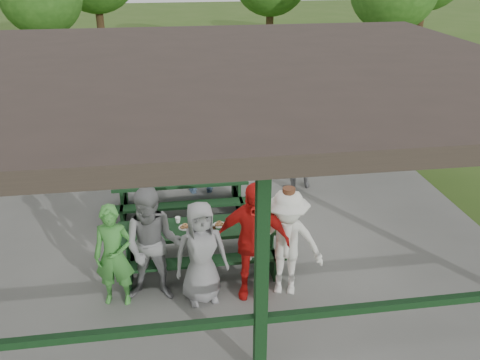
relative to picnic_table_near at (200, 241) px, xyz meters
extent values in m
plane|color=#34541A|center=(0.55, 1.20, -0.58)|extent=(90.00, 90.00, 0.00)
cube|color=slate|center=(0.55, 1.20, -0.53)|extent=(10.00, 8.00, 0.10)
cube|color=black|center=(0.55, -2.60, 1.02)|extent=(0.15, 0.15, 3.00)
cube|color=black|center=(-4.25, 5.00, 1.02)|extent=(0.15, 0.15, 3.00)
cube|color=black|center=(0.55, 5.00, 1.02)|extent=(0.15, 0.15, 3.00)
cube|color=black|center=(5.35, 5.00, 1.02)|extent=(0.15, 0.15, 3.00)
cube|color=black|center=(-1.85, -2.60, 0.42)|extent=(4.65, 0.10, 0.10)
cube|color=black|center=(2.95, -2.60, 0.42)|extent=(4.65, 0.10, 0.10)
cube|color=black|center=(-1.85, 5.00, 0.42)|extent=(4.65, 0.10, 0.10)
cube|color=black|center=(2.95, 5.00, 0.42)|extent=(4.65, 0.10, 0.10)
cube|color=black|center=(0.55, -2.60, 2.42)|extent=(9.80, 0.15, 0.20)
cube|color=black|center=(0.55, 5.00, 2.42)|extent=(9.80, 0.15, 0.20)
cube|color=#322924|center=(0.55, 1.20, 2.64)|extent=(10.60, 8.60, 0.24)
cube|color=black|center=(0.00, 0.00, 0.24)|extent=(2.71, 0.75, 0.06)
cube|color=black|center=(0.00, -0.56, -0.05)|extent=(2.71, 0.28, 0.05)
cube|color=black|center=(0.00, 0.55, -0.05)|extent=(2.71, 0.28, 0.05)
cube|color=black|center=(-1.18, 0.00, -0.10)|extent=(0.06, 0.70, 0.75)
cube|color=black|center=(1.18, 0.00, -0.10)|extent=(0.06, 0.70, 0.75)
cube|color=black|center=(-1.18, 0.00, -0.25)|extent=(0.06, 1.39, 0.45)
cube|color=black|center=(1.18, 0.00, -0.25)|extent=(0.06, 1.39, 0.45)
cube|color=black|center=(-0.23, 2.00, 0.24)|extent=(2.69, 0.75, 0.06)
cube|color=black|center=(-0.23, 1.44, -0.05)|extent=(2.69, 0.28, 0.05)
cube|color=black|center=(-0.23, 2.55, -0.05)|extent=(2.69, 0.28, 0.05)
cube|color=black|center=(-1.40, 2.00, -0.10)|extent=(0.06, 0.70, 0.75)
cube|color=black|center=(0.93, 2.00, -0.10)|extent=(0.06, 0.70, 0.75)
cube|color=black|center=(-1.40, 2.00, -0.25)|extent=(0.06, 1.39, 0.45)
cube|color=black|center=(0.93, 2.00, -0.25)|extent=(0.06, 1.39, 0.45)
cylinder|color=white|center=(-0.99, 0.00, 0.28)|extent=(0.22, 0.22, 0.01)
torus|color=olive|center=(-1.03, -0.02, 0.30)|extent=(0.10, 0.10, 0.03)
torus|color=olive|center=(-0.95, -0.02, 0.30)|extent=(0.10, 0.10, 0.03)
torus|color=olive|center=(-0.99, 0.04, 0.30)|extent=(0.10, 0.10, 0.03)
cylinder|color=white|center=(-0.24, 0.00, 0.28)|extent=(0.22, 0.22, 0.01)
torus|color=olive|center=(-0.28, -0.02, 0.30)|extent=(0.10, 0.10, 0.03)
torus|color=olive|center=(-0.20, -0.02, 0.30)|extent=(0.10, 0.10, 0.03)
torus|color=olive|center=(-0.24, 0.04, 0.30)|extent=(0.10, 0.10, 0.03)
cylinder|color=white|center=(0.34, 0.00, 0.28)|extent=(0.22, 0.22, 0.01)
torus|color=olive|center=(0.30, -0.02, 0.30)|extent=(0.10, 0.10, 0.03)
torus|color=olive|center=(0.38, -0.02, 0.30)|extent=(0.10, 0.10, 0.03)
torus|color=olive|center=(0.34, 0.04, 0.30)|extent=(0.10, 0.10, 0.03)
cylinder|color=white|center=(1.01, 0.00, 0.28)|extent=(0.22, 0.22, 0.01)
torus|color=olive|center=(0.97, -0.02, 0.30)|extent=(0.10, 0.10, 0.03)
torus|color=olive|center=(1.05, -0.02, 0.30)|extent=(0.10, 0.10, 0.03)
torus|color=olive|center=(1.01, 0.04, 0.30)|extent=(0.10, 0.10, 0.03)
cylinder|color=#381E0F|center=(-0.13, -0.18, 0.32)|extent=(0.06, 0.06, 0.10)
cylinder|color=#381E0F|center=(0.23, -0.18, 0.32)|extent=(0.06, 0.06, 0.10)
cylinder|color=#381E0F|center=(1.07, -0.18, 0.32)|extent=(0.06, 0.06, 0.10)
cylinder|color=#381E0F|center=(1.24, -0.18, 0.32)|extent=(0.06, 0.06, 0.10)
cone|color=white|center=(-0.35, 0.20, 0.32)|extent=(0.09, 0.09, 0.10)
cone|color=white|center=(0.16, 0.20, 0.32)|extent=(0.09, 0.09, 0.10)
cone|color=white|center=(0.67, 0.20, 0.32)|extent=(0.09, 0.09, 0.10)
imported|color=#419139|center=(-1.33, -0.81, 0.35)|extent=(0.66, 0.48, 1.65)
imported|color=gray|center=(-0.75, -0.80, 0.46)|extent=(1.02, 0.86, 1.88)
imported|color=gray|center=(-0.04, -0.93, 0.35)|extent=(0.88, 0.65, 1.66)
imported|color=red|center=(0.74, -0.92, 0.49)|extent=(1.22, 0.75, 1.93)
imported|color=white|center=(1.27, -0.93, 0.40)|extent=(1.28, 0.96, 1.77)
cylinder|color=#59311E|center=(1.27, -0.93, 1.23)|extent=(0.40, 0.40, 0.02)
cylinder|color=#59311E|center=(1.27, -0.93, 1.29)|extent=(0.24, 0.24, 0.11)
imported|color=#99C1EC|center=(0.24, 2.90, 0.24)|extent=(1.34, 0.45, 1.44)
imported|color=#4560B4|center=(-1.29, 3.45, 0.48)|extent=(0.81, 0.66, 1.92)
imported|color=gray|center=(2.33, 2.81, 0.36)|extent=(0.93, 0.80, 1.68)
imported|color=silver|center=(4.10, 10.28, 0.26)|extent=(6.25, 3.32, 1.67)
cube|color=navy|center=(-2.37, 9.63, 0.13)|extent=(2.65, 1.61, 0.11)
cube|color=navy|center=(-2.47, 9.02, 0.35)|extent=(2.46, 0.43, 0.36)
cube|color=navy|center=(-2.28, 10.25, 0.35)|extent=(2.46, 0.43, 0.36)
cube|color=navy|center=(-3.60, 9.82, 0.35)|extent=(0.24, 1.24, 0.36)
cube|color=navy|center=(-1.14, 9.44, 0.35)|extent=(0.24, 1.24, 0.36)
cylinder|color=black|center=(-3.26, 9.10, -0.24)|extent=(0.69, 0.26, 0.67)
cylinder|color=yellow|center=(-3.26, 9.10, -0.24)|extent=(0.28, 0.23, 0.25)
cylinder|color=black|center=(-3.06, 10.41, -0.24)|extent=(0.69, 0.26, 0.67)
cylinder|color=yellow|center=(-3.06, 10.41, -0.24)|extent=(0.28, 0.23, 0.25)
cylinder|color=black|center=(-1.68, 8.85, -0.24)|extent=(0.69, 0.26, 0.67)
cylinder|color=yellow|center=(-1.68, 8.85, -0.24)|extent=(0.28, 0.23, 0.25)
cylinder|color=black|center=(-1.48, 10.17, -0.24)|extent=(0.69, 0.26, 0.67)
cylinder|color=yellow|center=(-1.48, 10.17, -0.24)|extent=(0.28, 0.23, 0.25)
cube|color=navy|center=(-0.70, 9.38, 0.04)|extent=(0.89, 0.21, 0.07)
cone|color=#F2590C|center=(-3.64, 9.83, 0.44)|extent=(0.07, 0.35, 0.36)
cylinder|color=#322414|center=(-5.02, 14.54, 0.67)|extent=(0.36, 0.36, 2.50)
cylinder|color=#322414|center=(-3.28, 18.30, 0.95)|extent=(0.36, 0.36, 3.06)
cylinder|color=#322414|center=(4.80, 17.67, 0.82)|extent=(0.36, 0.36, 2.80)
cylinder|color=#322414|center=(8.68, 12.59, 0.77)|extent=(0.36, 0.36, 2.69)
cylinder|color=#322414|center=(12.27, 17.07, 0.95)|extent=(0.36, 0.36, 3.05)
camera|label=1|loc=(-0.42, -7.41, 4.55)|focal=38.00mm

